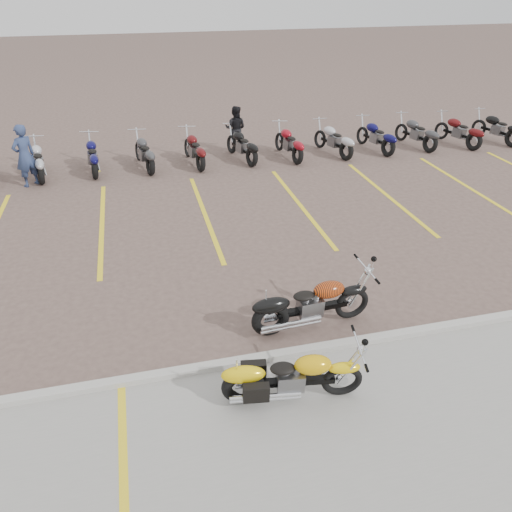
# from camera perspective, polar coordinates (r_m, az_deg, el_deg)

# --- Properties ---
(ground) EXTENTS (100.00, 100.00, 0.00)m
(ground) POSITION_cam_1_polar(r_m,az_deg,el_deg) (10.17, -2.29, -4.60)
(ground) COLOR #6F594F
(ground) RESTS_ON ground
(concrete_apron) EXTENTS (60.00, 5.00, 0.01)m
(concrete_apron) POSITION_cam_1_polar(r_m,az_deg,el_deg) (7.04, 6.22, -25.09)
(concrete_apron) COLOR #9E9B93
(concrete_apron) RESTS_ON ground
(curb) EXTENTS (60.00, 0.18, 0.12)m
(curb) POSITION_cam_1_polar(r_m,az_deg,el_deg) (8.59, 0.56, -11.61)
(curb) COLOR #ADAAA3
(curb) RESTS_ON ground
(parking_stripes) EXTENTS (38.00, 5.50, 0.01)m
(parking_stripes) POSITION_cam_1_polar(r_m,az_deg,el_deg) (13.60, -5.84, 4.73)
(parking_stripes) COLOR yellow
(parking_stripes) RESTS_ON ground
(yellow_cruiser) EXTENTS (2.15, 0.48, 0.89)m
(yellow_cruiser) POSITION_cam_1_polar(r_m,az_deg,el_deg) (7.73, 3.79, -13.61)
(yellow_cruiser) COLOR black
(yellow_cruiser) RESTS_ON ground
(flame_cruiser) EXTENTS (2.30, 0.37, 0.94)m
(flame_cruiser) POSITION_cam_1_polar(r_m,az_deg,el_deg) (9.12, 6.04, -5.70)
(flame_cruiser) COLOR black
(flame_cruiser) RESTS_ON ground
(person_a) EXTENTS (0.82, 0.78, 1.88)m
(person_a) POSITION_cam_1_polar(r_m,az_deg,el_deg) (16.66, -24.92, 10.35)
(person_a) COLOR navy
(person_a) RESTS_ON ground
(person_b) EXTENTS (0.96, 0.88, 1.60)m
(person_b) POSITION_cam_1_polar(r_m,az_deg,el_deg) (18.49, -2.35, 14.34)
(person_b) COLOR black
(person_b) RESTS_ON ground
(bg_bike_row) EXTENTS (20.80, 2.08, 1.10)m
(bg_bike_row) POSITION_cam_1_polar(r_m,az_deg,el_deg) (17.44, -1.70, 12.52)
(bg_bike_row) COLOR black
(bg_bike_row) RESTS_ON ground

